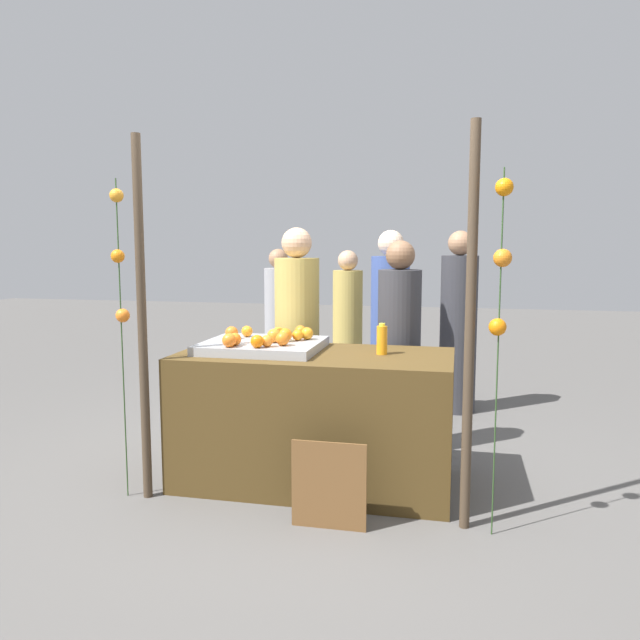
% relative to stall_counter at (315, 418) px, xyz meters
% --- Properties ---
extents(ground_plane, '(24.00, 24.00, 0.00)m').
position_rel_stall_counter_xyz_m(ground_plane, '(0.00, 0.00, -0.43)').
color(ground_plane, '#565451').
extents(stall_counter, '(1.77, 0.87, 0.87)m').
position_rel_stall_counter_xyz_m(stall_counter, '(0.00, 0.00, 0.00)').
color(stall_counter, '#4C3819').
rests_on(stall_counter, ground_plane).
extents(orange_tray, '(0.77, 0.68, 0.06)m').
position_rel_stall_counter_xyz_m(orange_tray, '(-0.37, 0.04, 0.46)').
color(orange_tray, '#9EA0A5').
rests_on(orange_tray, stall_counter).
extents(orange_0, '(0.08, 0.08, 0.08)m').
position_rel_stall_counter_xyz_m(orange_0, '(-0.49, -0.17, 0.54)').
color(orange_0, orange).
rests_on(orange_0, orange_tray).
extents(orange_1, '(0.07, 0.07, 0.07)m').
position_rel_stall_counter_xyz_m(orange_1, '(-0.15, 0.12, 0.53)').
color(orange_1, orange).
rests_on(orange_1, orange_tray).
extents(orange_2, '(0.09, 0.09, 0.09)m').
position_rel_stall_counter_xyz_m(orange_2, '(-0.60, 0.08, 0.54)').
color(orange_2, orange).
rests_on(orange_2, orange_tray).
extents(orange_3, '(0.09, 0.09, 0.09)m').
position_rel_stall_counter_xyz_m(orange_3, '(-0.19, -0.11, 0.54)').
color(orange_3, orange).
rests_on(orange_3, orange_tray).
extents(orange_4, '(0.08, 0.08, 0.08)m').
position_rel_stall_counter_xyz_m(orange_4, '(-0.10, 0.17, 0.54)').
color(orange_4, orange).
rests_on(orange_4, orange_tray).
extents(orange_5, '(0.08, 0.08, 0.08)m').
position_rel_stall_counter_xyz_m(orange_5, '(-0.54, 0.21, 0.53)').
color(orange_5, orange).
rests_on(orange_5, orange_tray).
extents(orange_6, '(0.09, 0.09, 0.09)m').
position_rel_stall_counter_xyz_m(orange_6, '(-0.28, -0.00, 0.54)').
color(orange_6, orange).
rests_on(orange_6, orange_tray).
extents(orange_7, '(0.09, 0.09, 0.09)m').
position_rel_stall_counter_xyz_m(orange_7, '(-0.16, 0.25, 0.54)').
color(orange_7, orange).
rests_on(orange_7, orange_tray).
extents(orange_8, '(0.08, 0.08, 0.08)m').
position_rel_stall_counter_xyz_m(orange_8, '(-0.27, -0.18, 0.53)').
color(orange_8, orange).
rests_on(orange_8, orange_tray).
extents(orange_9, '(0.08, 0.08, 0.08)m').
position_rel_stall_counter_xyz_m(orange_9, '(-0.29, 0.14, 0.54)').
color(orange_9, orange).
rests_on(orange_9, orange_tray).
extents(orange_10, '(0.08, 0.08, 0.08)m').
position_rel_stall_counter_xyz_m(orange_10, '(-0.32, -0.23, 0.54)').
color(orange_10, orange).
rests_on(orange_10, orange_tray).
extents(orange_11, '(0.09, 0.09, 0.09)m').
position_rel_stall_counter_xyz_m(orange_11, '(-0.50, -0.24, 0.54)').
color(orange_11, orange).
rests_on(orange_11, orange_tray).
extents(orange_12, '(0.09, 0.09, 0.09)m').
position_rel_stall_counter_xyz_m(orange_12, '(-0.22, 0.05, 0.54)').
color(orange_12, orange).
rests_on(orange_12, orange_tray).
extents(juice_bottle, '(0.07, 0.07, 0.20)m').
position_rel_stall_counter_xyz_m(juice_bottle, '(0.43, 0.05, 0.53)').
color(juice_bottle, orange).
rests_on(juice_bottle, stall_counter).
extents(chalkboard_sign, '(0.42, 0.03, 0.51)m').
position_rel_stall_counter_xyz_m(chalkboard_sign, '(0.23, -0.65, -0.19)').
color(chalkboard_sign, brown).
rests_on(chalkboard_sign, ground_plane).
extents(vendor_left, '(0.34, 0.34, 1.70)m').
position_rel_stall_counter_xyz_m(vendor_left, '(-0.30, 0.67, 0.36)').
color(vendor_left, tan).
rests_on(vendor_left, ground_plane).
extents(vendor_right, '(0.32, 0.32, 1.60)m').
position_rel_stall_counter_xyz_m(vendor_right, '(0.48, 0.72, 0.31)').
color(vendor_right, '#333338').
rests_on(vendor_right, ground_plane).
extents(crowd_person_0, '(0.31, 0.31, 1.53)m').
position_rel_stall_counter_xyz_m(crowd_person_0, '(-0.97, 2.48, 0.28)').
color(crowd_person_0, '#99999E').
rests_on(crowd_person_0, ground_plane).
extents(crowd_person_1, '(0.34, 0.34, 1.70)m').
position_rel_stall_counter_xyz_m(crowd_person_1, '(0.31, 1.60, 0.36)').
color(crowd_person_1, '#384C8C').
rests_on(crowd_person_1, ground_plane).
extents(crowd_person_2, '(0.34, 0.34, 1.70)m').
position_rel_stall_counter_xyz_m(crowd_person_2, '(0.91, 2.02, 0.36)').
color(crowd_person_2, '#333338').
rests_on(crowd_person_2, ground_plane).
extents(crowd_person_3, '(0.30, 0.30, 1.52)m').
position_rel_stall_counter_xyz_m(crowd_person_3, '(-0.19, 2.32, 0.27)').
color(crowd_person_3, tan).
rests_on(crowd_person_3, ground_plane).
extents(canopy_post_left, '(0.06, 0.06, 2.22)m').
position_rel_stall_counter_xyz_m(canopy_post_left, '(-0.97, -0.47, 0.68)').
color(canopy_post_left, '#473828').
rests_on(canopy_post_left, ground_plane).
extents(canopy_post_right, '(0.06, 0.06, 2.22)m').
position_rel_stall_counter_xyz_m(canopy_post_right, '(0.97, -0.47, 0.68)').
color(canopy_post_right, '#473828').
rests_on(canopy_post_right, ground_plane).
extents(garland_strand_left, '(0.10, 0.09, 1.96)m').
position_rel_stall_counter_xyz_m(garland_strand_left, '(-1.10, -0.49, 1.02)').
color(garland_strand_left, '#2D4C23').
rests_on(garland_strand_left, ground_plane).
extents(garland_strand_right, '(0.11, 0.11, 1.96)m').
position_rel_stall_counter_xyz_m(garland_strand_right, '(1.11, -0.53, 1.04)').
color(garland_strand_right, '#2D4C23').
rests_on(garland_strand_right, ground_plane).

